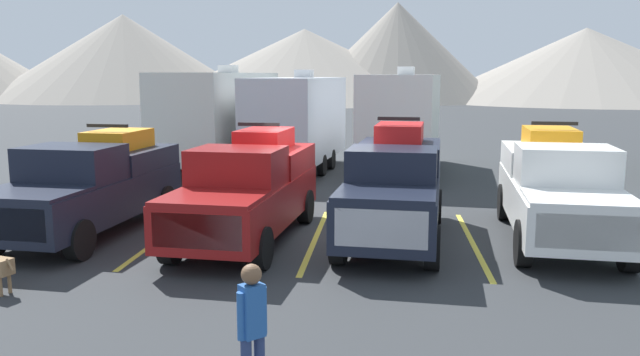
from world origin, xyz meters
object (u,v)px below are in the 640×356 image
Objects in this scene: camper_trailer_c at (403,117)px; person_a at (252,326)px; camper_trailer_a at (219,115)px; pickup_truck_c at (395,186)px; pickup_truck_b at (249,187)px; camper_trailer_b at (298,118)px; pickup_truck_a at (91,184)px; pickup_truck_d at (557,187)px.

camper_trailer_c reaches higher than person_a.
camper_trailer_a is at bearing 105.86° from person_a.
pickup_truck_c is at bearing -92.43° from camper_trailer_c.
camper_trailer_c is at bearing 87.57° from pickup_truck_c.
pickup_truck_b is at bearing 102.43° from person_a.
camper_trailer_b is at bearing 96.19° from person_a.
pickup_truck_b reaches higher than pickup_truck_a.
person_a is at bearing -83.81° from camper_trailer_b.
pickup_truck_b is 6.76m from pickup_truck_d.
pickup_truck_b is 0.96× the size of pickup_truck_d.
camper_trailer_a is 17.89m from person_a.
person_a is (-1.62, -7.40, -0.25)m from pickup_truck_c.
camper_trailer_a is 1.07× the size of camper_trailer_b.
pickup_truck_a is 1.02× the size of pickup_truck_c.
pickup_truck_b is at bearing -88.45° from camper_trailer_b.
pickup_truck_b is at bearing -109.92° from camper_trailer_c.
pickup_truck_b is 0.68× the size of camper_trailer_a.
pickup_truck_c is (6.91, 0.08, 0.07)m from pickup_truck_a.
pickup_truck_a is 9.04m from person_a.
pickup_truck_c is at bearing 4.87° from pickup_truck_b.
pickup_truck_b is 10.60m from camper_trailer_c.
camper_trailer_b reaches higher than pickup_truck_a.
camper_trailer_a is (-10.04, 9.43, 0.91)m from pickup_truck_d.
camper_trailer_b is at bearing 127.25° from pickup_truck_d.
camper_trailer_c is 5.37× the size of person_a.
camper_trailer_a is 5.27× the size of person_a.
camper_trailer_a is at bearing 87.62° from pickup_truck_a.
pickup_truck_b is at bearing -174.79° from pickup_truck_d.
pickup_truck_c reaches higher than pickup_truck_b.
pickup_truck_d is at bearing 5.52° from pickup_truck_c.
camper_trailer_a is (0.41, 9.85, 0.96)m from pickup_truck_a.
pickup_truck_c is 10.18m from camper_trailer_b.
camper_trailer_c reaches higher than camper_trailer_b.
person_a is at bearing -74.14° from camper_trailer_a.
camper_trailer_a is at bearing 123.61° from pickup_truck_c.
camper_trailer_b reaches higher than person_a.
pickup_truck_b is (3.72, -0.19, 0.02)m from pickup_truck_a.
pickup_truck_b is 0.72× the size of camper_trailer_b.
pickup_truck_b is at bearing -175.13° from pickup_truck_c.
camper_trailer_b is at bearing 70.26° from pickup_truck_a.
camper_trailer_a is at bearing 175.61° from camper_trailer_b.
camper_trailer_b is (-3.45, 9.54, 0.80)m from pickup_truck_c.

